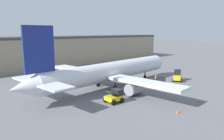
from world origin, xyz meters
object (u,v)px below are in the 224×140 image
(pushback_tug, at_px, (177,76))
(airplane, at_px, (108,72))
(baggage_tug, at_px, (160,82))
(safety_cone_far, at_px, (178,111))
(belt_loader_truck, at_px, (115,96))
(safety_cone_near, at_px, (199,101))
(ground_crew_worker, at_px, (156,78))

(pushback_tug, bearing_deg, airplane, 131.40)
(baggage_tug, height_order, safety_cone_far, baggage_tug)
(pushback_tug, distance_m, safety_cone_far, 20.16)
(pushback_tug, bearing_deg, belt_loader_truck, 155.92)
(pushback_tug, bearing_deg, safety_cone_near, -164.42)
(airplane, bearing_deg, safety_cone_near, -79.20)
(airplane, relative_size, belt_loader_truck, 14.96)
(safety_cone_near, xyz_separation_m, safety_cone_far, (-6.33, -0.15, 0.00))
(airplane, distance_m, pushback_tug, 16.47)
(belt_loader_truck, height_order, pushback_tug, pushback_tug)
(belt_loader_truck, relative_size, safety_cone_far, 4.70)
(airplane, height_order, belt_loader_truck, airplane)
(safety_cone_near, bearing_deg, baggage_tug, 70.50)
(pushback_tug, xyz_separation_m, safety_cone_near, (-10.93, -10.24, -0.85))
(airplane, relative_size, safety_cone_near, 70.34)
(airplane, relative_size, baggage_tug, 9.73)
(safety_cone_near, height_order, safety_cone_far, same)
(ground_crew_worker, height_order, pushback_tug, pushback_tug)
(ground_crew_worker, bearing_deg, belt_loader_truck, 97.53)
(ground_crew_worker, xyz_separation_m, safety_cone_far, (-12.55, -12.75, -0.61))
(airplane, distance_m, baggage_tug, 10.39)
(baggage_tug, relative_size, safety_cone_far, 7.23)
(ground_crew_worker, distance_m, belt_loader_truck, 16.06)
(pushback_tug, distance_m, safety_cone_near, 15.00)
(airplane, distance_m, safety_cone_near, 16.93)
(airplane, bearing_deg, ground_crew_worker, -22.62)
(baggage_tug, bearing_deg, pushback_tug, -20.32)
(ground_crew_worker, relative_size, safety_cone_near, 3.02)
(baggage_tug, distance_m, pushback_tug, 7.63)
(ground_crew_worker, relative_size, safety_cone_far, 3.02)
(baggage_tug, xyz_separation_m, belt_loader_truck, (-12.77, -0.44, -0.07))
(belt_loader_truck, distance_m, safety_cone_near, 13.05)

